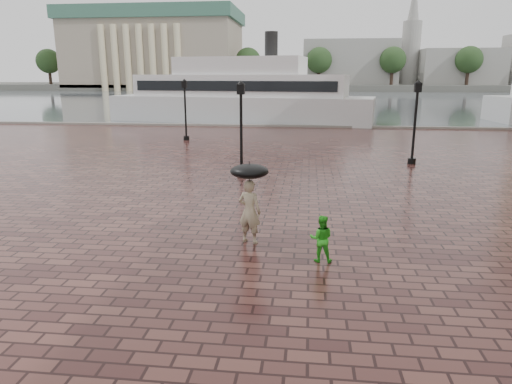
% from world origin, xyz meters
% --- Properties ---
extents(ground, '(300.00, 300.00, 0.00)m').
position_xyz_m(ground, '(0.00, 0.00, 0.00)').
color(ground, '#341917').
rests_on(ground, ground).
extents(harbour_water, '(240.00, 240.00, 0.00)m').
position_xyz_m(harbour_water, '(0.00, 92.00, 0.00)').
color(harbour_water, '#4D555D').
rests_on(harbour_water, ground).
extents(quay_edge, '(80.00, 0.60, 0.30)m').
position_xyz_m(quay_edge, '(0.00, 32.00, 0.00)').
color(quay_edge, slate).
rests_on(quay_edge, ground).
extents(far_shore, '(300.00, 60.00, 2.00)m').
position_xyz_m(far_shore, '(0.00, 160.00, 1.00)').
color(far_shore, '#4C4C47').
rests_on(far_shore, ground).
extents(museum, '(57.00, 32.50, 26.00)m').
position_xyz_m(museum, '(-55.00, 144.61, 13.91)').
color(museum, gray).
rests_on(museum, ground).
extents(distant_skyline, '(102.50, 22.00, 33.00)m').
position_xyz_m(distant_skyline, '(48.14, 150.00, 9.45)').
color(distant_skyline, gray).
rests_on(distant_skyline, ground).
extents(far_trees, '(188.00, 8.00, 13.50)m').
position_xyz_m(far_trees, '(0.00, 138.00, 9.42)').
color(far_trees, '#2D2119').
rests_on(far_trees, ground).
extents(street_lamps, '(15.44, 12.44, 4.40)m').
position_xyz_m(street_lamps, '(-5.00, 15.33, 2.33)').
color(street_lamps, black).
rests_on(street_lamps, ground).
extents(adult_pedestrian, '(0.80, 0.65, 1.89)m').
position_xyz_m(adult_pedestrian, '(-4.40, 0.69, 0.95)').
color(adult_pedestrian, tan).
rests_on(adult_pedestrian, ground).
extents(child_pedestrian, '(0.62, 0.49, 1.26)m').
position_xyz_m(child_pedestrian, '(-2.36, -0.49, 0.63)').
color(child_pedestrian, green).
rests_on(child_pedestrian, ground).
extents(ferry_near, '(28.40, 11.20, 9.08)m').
position_xyz_m(ferry_near, '(-10.01, 37.00, 2.73)').
color(ferry_near, silver).
rests_on(ferry_near, ground).
extents(umbrella, '(1.10, 1.10, 1.20)m').
position_xyz_m(umbrella, '(-4.40, 0.69, 2.14)').
color(umbrella, black).
rests_on(umbrella, ground).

